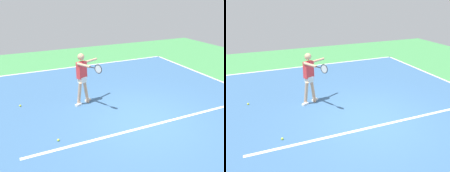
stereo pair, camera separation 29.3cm
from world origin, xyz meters
The scene contains 8 objects.
ground_plane centered at (0.00, 0.00, 0.00)m, with size 21.33×21.33×0.00m, color #428E4C.
court_surface centered at (0.00, 0.00, 0.00)m, with size 9.84×12.68×0.00m, color #38608E.
court_line_baseline_near centered at (0.00, -6.29, 0.00)m, with size 9.84×0.10×0.01m, color white.
court_line_service centered at (0.00, 0.35, 0.00)m, with size 7.38×0.10×0.01m, color white.
court_line_centre_mark centered at (0.00, -6.09, 0.00)m, with size 0.10×0.30×0.01m, color white.
tennis_player centered at (1.36, -1.88, 1.06)m, with size 1.01×1.40×1.83m.
tennis_ball_by_sideline centered at (2.69, 0.00, 0.03)m, with size 0.07×0.07×0.07m, color #C6E53D.
tennis_ball_by_baseline centered at (3.45, -2.57, 0.03)m, with size 0.07×0.07×0.07m, color yellow.
Camera 1 is at (3.55, 5.35, 3.68)m, focal length 37.49 mm.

